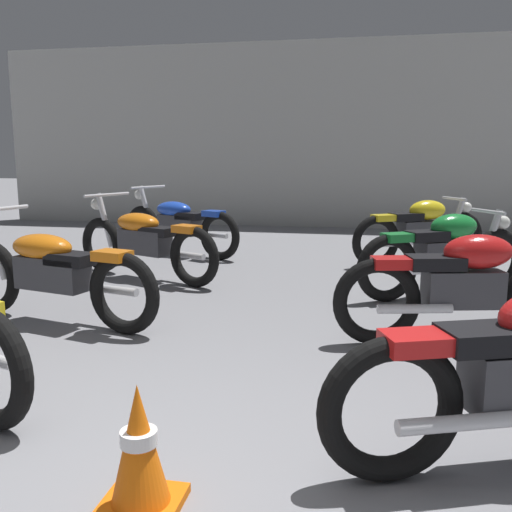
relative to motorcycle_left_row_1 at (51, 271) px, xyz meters
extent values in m
cube|color=#B2B2AD|center=(1.68, 7.14, 1.35)|extent=(13.30, 0.24, 3.60)
torus|color=black|center=(0.74, -0.19, -0.12)|extent=(0.68, 0.27, 0.67)
cube|color=#38383D|center=(0.01, 0.00, -0.02)|extent=(0.70, 0.39, 0.28)
ellipsoid|color=orange|center=(-0.08, 0.02, 0.20)|extent=(0.66, 0.46, 0.22)
cube|color=black|center=(0.23, -0.06, 0.12)|extent=(0.45, 0.33, 0.10)
cube|color=orange|center=(0.64, -0.16, 0.18)|extent=(0.32, 0.26, 0.08)
cylinder|color=silver|center=(0.53, 0.00, -0.14)|extent=(0.55, 0.20, 0.07)
torus|color=black|center=(-0.58, 2.11, -0.12)|extent=(0.66, 0.37, 0.67)
torus|color=black|center=(0.80, 1.51, -0.12)|extent=(0.66, 0.37, 0.67)
cylinder|color=silver|center=(-0.51, 2.08, 0.19)|extent=(0.28, 0.17, 0.66)
cube|color=#38383D|center=(0.11, 1.81, -0.02)|extent=(0.70, 0.48, 0.28)
ellipsoid|color=orange|center=(0.02, 1.85, 0.20)|extent=(0.68, 0.53, 0.22)
cube|color=black|center=(0.31, 1.72, 0.12)|extent=(0.46, 0.38, 0.10)
cube|color=orange|center=(0.70, 1.55, 0.18)|extent=(0.34, 0.30, 0.08)
cylinder|color=silver|center=(-0.45, 2.06, 0.50)|extent=(0.31, 0.64, 0.04)
sphere|color=white|center=(-0.63, 2.14, 0.38)|extent=(0.14, 0.14, 0.14)
cylinder|color=silver|center=(0.62, 1.73, -0.14)|extent=(0.53, 0.28, 0.07)
torus|color=black|center=(-0.72, 3.78, -0.12)|extent=(0.66, 0.38, 0.67)
torus|color=black|center=(0.65, 3.16, -0.12)|extent=(0.66, 0.38, 0.67)
cylinder|color=silver|center=(-0.65, 3.74, 0.19)|extent=(0.28, 0.18, 0.66)
cube|color=#38383D|center=(-0.04, 3.47, -0.02)|extent=(0.70, 0.49, 0.28)
ellipsoid|color=blue|center=(-0.13, 3.51, 0.20)|extent=(0.68, 0.54, 0.22)
cube|color=black|center=(0.16, 3.38, 0.12)|extent=(0.46, 0.38, 0.10)
cube|color=blue|center=(0.55, 3.20, 0.18)|extent=(0.34, 0.30, 0.08)
cylinder|color=silver|center=(-0.59, 3.72, 0.50)|extent=(0.31, 0.63, 0.04)
sphere|color=white|center=(-0.78, 3.80, 0.38)|extent=(0.14, 0.14, 0.14)
cylinder|color=silver|center=(0.47, 3.38, -0.14)|extent=(0.53, 0.29, 0.07)
torus|color=black|center=(2.76, -1.93, -0.12)|extent=(0.67, 0.34, 0.67)
cube|color=black|center=(3.16, -1.78, 0.18)|extent=(0.46, 0.37, 0.10)
cube|color=red|center=(2.85, -1.90, 0.18)|extent=(0.33, 0.29, 0.08)
cylinder|color=silver|center=(3.04, -1.97, -0.14)|extent=(0.54, 0.26, 0.07)
torus|color=black|center=(2.72, -0.06, -0.12)|extent=(0.68, 0.26, 0.67)
cube|color=#38383D|center=(3.35, 0.08, -0.02)|extent=(0.61, 0.36, 0.28)
ellipsoid|color=red|center=(3.45, 0.11, 0.26)|extent=(0.57, 0.39, 0.26)
cube|color=black|center=(3.14, 0.03, 0.18)|extent=(0.44, 0.32, 0.10)
cube|color=red|center=(2.82, -0.04, 0.18)|extent=(0.32, 0.26, 0.08)
cylinder|color=silver|center=(2.99, -0.13, -0.14)|extent=(0.55, 0.19, 0.07)
torus|color=black|center=(3.97, 1.93, -0.12)|extent=(0.64, 0.43, 0.67)
torus|color=black|center=(2.84, 1.28, -0.12)|extent=(0.64, 0.43, 0.67)
cylinder|color=silver|center=(3.90, 1.89, 0.14)|extent=(0.25, 0.18, 0.56)
cube|color=#38383D|center=(3.40, 1.61, -0.02)|extent=(0.62, 0.49, 0.28)
ellipsoid|color=#197F33|center=(3.49, 1.66, 0.26)|extent=(0.59, 0.50, 0.26)
cube|color=black|center=(3.21, 1.50, 0.18)|extent=(0.47, 0.41, 0.10)
cube|color=#197F33|center=(2.92, 1.33, 0.18)|extent=(0.34, 0.31, 0.08)
cylinder|color=silver|center=(3.84, 1.86, 0.40)|extent=(0.27, 0.43, 0.04)
sphere|color=white|center=(4.02, 1.96, 0.28)|extent=(0.14, 0.14, 0.14)
cylinder|color=silver|center=(3.12, 1.29, -0.14)|extent=(0.51, 0.33, 0.07)
torus|color=black|center=(3.87, 3.69, -0.12)|extent=(0.64, 0.43, 0.67)
torus|color=black|center=(2.74, 3.05, -0.12)|extent=(0.64, 0.43, 0.67)
cylinder|color=silver|center=(3.80, 3.65, 0.14)|extent=(0.25, 0.18, 0.56)
cube|color=#38383D|center=(3.31, 3.37, -0.02)|extent=(0.62, 0.49, 0.28)
ellipsoid|color=yellow|center=(3.40, 3.42, 0.26)|extent=(0.59, 0.50, 0.26)
cube|color=black|center=(3.12, 3.26, 0.18)|extent=(0.47, 0.41, 0.10)
cube|color=yellow|center=(2.83, 3.10, 0.18)|extent=(0.34, 0.31, 0.08)
cylinder|color=silver|center=(3.75, 3.62, 0.40)|extent=(0.27, 0.44, 0.04)
sphere|color=white|center=(3.93, 3.72, 0.28)|extent=(0.14, 0.14, 0.14)
cylinder|color=silver|center=(3.03, 3.06, -0.14)|extent=(0.51, 0.33, 0.07)
cube|color=orange|center=(1.77, -2.35, -0.43)|extent=(0.32, 0.32, 0.04)
cone|color=orange|center=(1.77, -2.35, -0.16)|extent=(0.24, 0.24, 0.50)
cylinder|color=white|center=(1.77, -2.35, -0.14)|extent=(0.15, 0.15, 0.06)
camera|label=1|loc=(2.64, -4.33, 0.97)|focal=39.98mm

